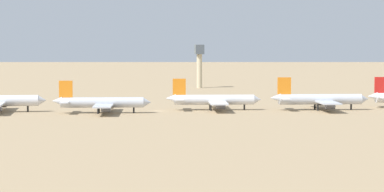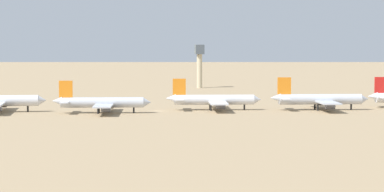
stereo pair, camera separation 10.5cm
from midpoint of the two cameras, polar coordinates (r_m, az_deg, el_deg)
The scene contains 7 objects.
ground at distance 288.14m, azimuth -2.62°, elevation -1.17°, with size 4000.00×4000.00×0.00m, color #9E8460.
ridge_center at distance 1300.00m, azimuth -8.09°, elevation 5.67°, with size 309.69×276.43×121.44m, color gray.
ridge_east at distance 1232.06m, azimuth 4.48°, elevation 5.27°, with size 258.34×157.47×99.61m, color #7D6C5C.
parked_jet_orange_3 at distance 280.07m, azimuth -7.12°, elevation -0.51°, with size 38.01×32.17×12.55m.
parked_jet_orange_4 at distance 290.65m, azimuth 1.68°, elevation -0.30°, with size 38.42×32.51×12.69m.
parked_jet_orange_5 at distance 295.12m, azimuth 9.95°, elevation -0.26°, with size 40.02×33.80×13.21m.
control_tower at distance 432.53m, azimuth 0.60°, elevation 2.70°, with size 5.20×5.20×25.75m.
Camera 2 is at (-30.18, -285.27, 27.12)m, focal length 68.02 mm.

